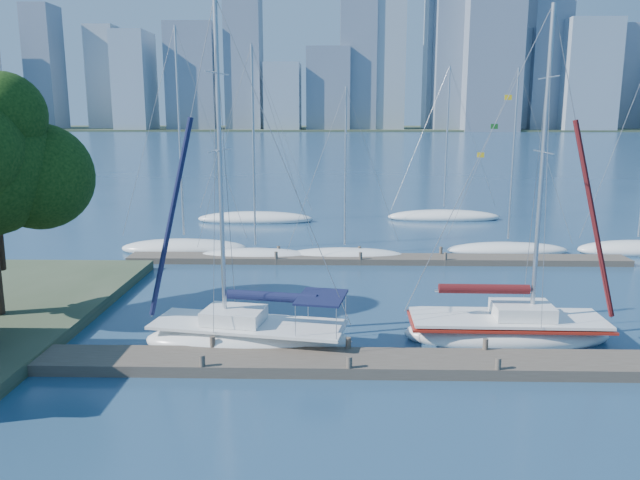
{
  "coord_description": "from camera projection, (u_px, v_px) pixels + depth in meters",
  "views": [
    {
      "loc": [
        -0.5,
        -20.7,
        8.89
      ],
      "look_at": [
        -1.11,
        4.0,
        3.81
      ],
      "focal_mm": 35.0,
      "sensor_mm": 36.0,
      "label": 1
    }
  ],
  "objects": [
    {
      "name": "far_dock",
      "position": [
        376.0,
        259.0,
        37.63
      ],
      "size": [
        30.0,
        1.8,
        0.36
      ],
      "primitive_type": "cube",
      "color": "#494035",
      "rests_on": "ground"
    },
    {
      "name": "far_shore",
      "position": [
        337.0,
        129.0,
        335.4
      ],
      "size": [
        800.0,
        100.0,
        1.5
      ],
      "primitive_type": "cube",
      "color": "#38472D",
      "rests_on": "ground"
    },
    {
      "name": "near_dock",
      "position": [
        349.0,
        363.0,
        22.01
      ],
      "size": [
        26.0,
        2.0,
        0.4
      ],
      "primitive_type": "cube",
      "color": "#494035",
      "rests_on": "ground"
    },
    {
      "name": "bg_boat_0",
      "position": [
        185.0,
        247.0,
        40.31
      ],
      "size": [
        8.37,
        3.08,
        14.43
      ],
      "rotation": [
        0.0,
        0.0,
        -0.07
      ],
      "color": "white",
      "rests_on": "ground"
    },
    {
      "name": "skyline",
      "position": [
        380.0,
        59.0,
        299.28
      ],
      "size": [
        502.44,
        51.31,
        100.19
      ],
      "color": "#7E92A3",
      "rests_on": "ground"
    },
    {
      "name": "bg_boat_1",
      "position": [
        256.0,
        255.0,
        38.33
      ],
      "size": [
        7.22,
        2.69,
        13.05
      ],
      "rotation": [
        0.0,
        0.0,
        0.1
      ],
      "color": "white",
      "rests_on": "ground"
    },
    {
      "name": "bg_boat_5",
      "position": [
        637.0,
        249.0,
        39.99
      ],
      "size": [
        7.7,
        2.7,
        13.83
      ],
      "rotation": [
        0.0,
        0.0,
        0.04
      ],
      "color": "white",
      "rests_on": "ground"
    },
    {
      "name": "bg_boat_4",
      "position": [
        507.0,
        249.0,
        40.04
      ],
      "size": [
        7.95,
        4.35,
        11.87
      ],
      "rotation": [
        0.0,
        0.0,
        -0.32
      ],
      "color": "white",
      "rests_on": "ground"
    },
    {
      "name": "sailboat_navy",
      "position": [
        248.0,
        319.0,
        23.9
      ],
      "size": [
        8.32,
        3.97,
        13.45
      ],
      "rotation": [
        0.0,
        0.0,
        -0.18
      ],
      "color": "white",
      "rests_on": "ground"
    },
    {
      "name": "sailboat_maroon",
      "position": [
        508.0,
        314.0,
        24.6
      ],
      "size": [
        8.15,
        2.78,
        13.29
      ],
      "rotation": [
        0.0,
        0.0,
        -0.02
      ],
      "color": "white",
      "rests_on": "ground"
    },
    {
      "name": "bg_boat_7",
      "position": [
        444.0,
        216.0,
        52.51
      ],
      "size": [
        9.72,
        4.75,
        12.92
      ],
      "rotation": [
        0.0,
        0.0,
        0.26
      ],
      "color": "white",
      "rests_on": "ground"
    },
    {
      "name": "bg_boat_6",
      "position": [
        255.0,
        218.0,
        51.49
      ],
      "size": [
        9.81,
        3.87,
        14.36
      ],
      "rotation": [
        0.0,
        0.0,
        -0.15
      ],
      "color": "white",
      "rests_on": "ground"
    },
    {
      "name": "bg_boat_2",
      "position": [
        345.0,
        255.0,
        38.38
      ],
      "size": [
        7.69,
        4.88,
        10.67
      ],
      "rotation": [
        0.0,
        0.0,
        0.41
      ],
      "color": "white",
      "rests_on": "ground"
    },
    {
      "name": "ground",
      "position": [
        349.0,
        368.0,
        22.05
      ],
      "size": [
        700.0,
        700.0,
        0.0
      ],
      "primitive_type": "plane",
      "color": "navy",
      "rests_on": "ground"
    }
  ]
}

